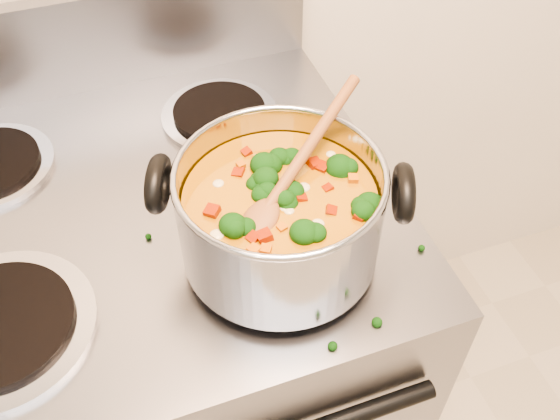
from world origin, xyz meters
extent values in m
cube|color=gray|center=(-0.01, 1.16, 0.46)|extent=(0.74, 0.64, 0.92)
cube|color=gray|center=(-0.01, 1.46, 1.00)|extent=(0.74, 0.03, 0.16)
cylinder|color=#A5A5AD|center=(-0.19, 1.01, 0.92)|extent=(0.22, 0.22, 0.01)
cylinder|color=#A5A5AD|center=(0.16, 1.01, 0.92)|extent=(0.22, 0.22, 0.01)
cylinder|color=black|center=(0.16, 1.01, 0.93)|extent=(0.17, 0.17, 0.01)
cylinder|color=#A5A5AD|center=(0.16, 1.31, 0.92)|extent=(0.18, 0.18, 0.01)
cylinder|color=black|center=(0.16, 1.31, 0.93)|extent=(0.15, 0.15, 0.01)
cylinder|color=#A6A6AE|center=(0.16, 1.01, 1.00)|extent=(0.24, 0.24, 0.13)
torus|color=#A6A6AE|center=(0.16, 1.01, 1.07)|extent=(0.24, 0.24, 0.01)
cylinder|color=#965C0D|center=(0.16, 1.01, 0.99)|extent=(0.23, 0.23, 0.10)
torus|color=black|center=(0.03, 1.06, 1.05)|extent=(0.05, 0.08, 0.08)
torus|color=black|center=(0.29, 0.95, 1.05)|extent=(0.05, 0.08, 0.08)
ellipsoid|color=black|center=(0.12, 1.10, 1.03)|extent=(0.04, 0.04, 0.03)
ellipsoid|color=black|center=(0.14, 1.01, 1.03)|extent=(0.04, 0.04, 0.03)
ellipsoid|color=black|center=(0.17, 1.02, 1.03)|extent=(0.04, 0.04, 0.03)
ellipsoid|color=black|center=(0.09, 1.06, 1.03)|extent=(0.04, 0.04, 0.03)
ellipsoid|color=black|center=(0.09, 1.01, 1.03)|extent=(0.04, 0.04, 0.03)
ellipsoid|color=black|center=(0.22, 1.07, 1.03)|extent=(0.04, 0.04, 0.03)
ellipsoid|color=black|center=(0.22, 1.09, 1.03)|extent=(0.04, 0.04, 0.03)
ellipsoid|color=black|center=(0.11, 0.98, 1.03)|extent=(0.04, 0.04, 0.03)
ellipsoid|color=black|center=(0.13, 0.95, 1.03)|extent=(0.04, 0.04, 0.03)
ellipsoid|color=#8B2105|center=(0.19, 1.09, 1.03)|extent=(0.01, 0.01, 0.01)
ellipsoid|color=#8B2105|center=(0.08, 0.99, 1.03)|extent=(0.01, 0.01, 0.01)
ellipsoid|color=#8B2105|center=(0.25, 1.00, 1.03)|extent=(0.01, 0.01, 0.01)
ellipsoid|color=#8B2105|center=(0.19, 1.09, 1.03)|extent=(0.01, 0.01, 0.01)
ellipsoid|color=#8B2105|center=(0.07, 0.96, 1.03)|extent=(0.01, 0.01, 0.01)
ellipsoid|color=#8B2105|center=(0.14, 1.09, 1.03)|extent=(0.01, 0.01, 0.01)
ellipsoid|color=#8B2105|center=(0.19, 1.04, 1.03)|extent=(0.01, 0.01, 0.01)
ellipsoid|color=#8B2105|center=(0.18, 0.92, 1.03)|extent=(0.01, 0.01, 0.01)
ellipsoid|color=#8B2105|center=(0.17, 0.95, 1.03)|extent=(0.01, 0.01, 0.01)
ellipsoid|color=#8B2105|center=(0.15, 1.06, 1.03)|extent=(0.01, 0.01, 0.01)
ellipsoid|color=#8B2105|center=(0.12, 1.08, 1.03)|extent=(0.01, 0.01, 0.01)
ellipsoid|color=#AA5009|center=(0.10, 1.02, 1.03)|extent=(0.01, 0.01, 0.01)
ellipsoid|color=#AA5009|center=(0.13, 0.96, 1.03)|extent=(0.01, 0.01, 0.01)
ellipsoid|color=#AA5009|center=(0.19, 1.07, 1.03)|extent=(0.01, 0.01, 0.01)
ellipsoid|color=#AA5009|center=(0.08, 0.98, 1.03)|extent=(0.01, 0.01, 0.01)
ellipsoid|color=#AA5009|center=(0.14, 0.93, 1.03)|extent=(0.01, 0.01, 0.01)
ellipsoid|color=#AA5009|center=(0.07, 1.03, 1.03)|extent=(0.01, 0.01, 0.01)
ellipsoid|color=#AA5009|center=(0.14, 0.94, 1.03)|extent=(0.01, 0.01, 0.01)
ellipsoid|color=#AA5009|center=(0.09, 1.01, 1.03)|extent=(0.01, 0.01, 0.01)
ellipsoid|color=#C1B285|center=(0.18, 0.94, 1.03)|extent=(0.02, 0.02, 0.01)
ellipsoid|color=#C1B285|center=(0.21, 1.09, 1.03)|extent=(0.02, 0.02, 0.01)
ellipsoid|color=#C1B285|center=(0.11, 1.02, 1.03)|extent=(0.02, 0.02, 0.01)
ellipsoid|color=#C1B285|center=(0.23, 0.94, 1.03)|extent=(0.02, 0.02, 0.01)
ellipsoid|color=#C1B285|center=(0.10, 0.97, 1.03)|extent=(0.02, 0.02, 0.01)
ellipsoid|color=#C1B285|center=(0.19, 1.06, 1.03)|extent=(0.02, 0.02, 0.01)
ellipsoid|color=#C1B285|center=(0.15, 0.99, 1.03)|extent=(0.02, 0.02, 0.01)
ellipsoid|color=#C1B285|center=(0.18, 1.03, 1.03)|extent=(0.02, 0.02, 0.01)
ellipsoid|color=#C1B285|center=(0.17, 1.00, 1.03)|extent=(0.02, 0.02, 0.01)
ellipsoid|color=brown|center=(0.12, 0.98, 1.03)|extent=(0.08, 0.07, 0.03)
cylinder|color=brown|center=(0.21, 1.05, 1.06)|extent=(0.19, 0.15, 0.07)
ellipsoid|color=black|center=(0.11, 0.86, 0.92)|extent=(0.01, 0.01, 0.01)
ellipsoid|color=black|center=(-0.03, 1.04, 0.92)|extent=(0.01, 0.01, 0.01)
ellipsoid|color=black|center=(0.25, 1.21, 0.92)|extent=(0.01, 0.01, 0.01)
ellipsoid|color=black|center=(0.22, 1.18, 0.92)|extent=(0.01, 0.01, 0.01)
ellipsoid|color=black|center=(0.02, 0.86, 0.92)|extent=(0.01, 0.01, 0.01)
camera|label=1|loc=(-0.01, 0.54, 1.55)|focal=40.00mm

